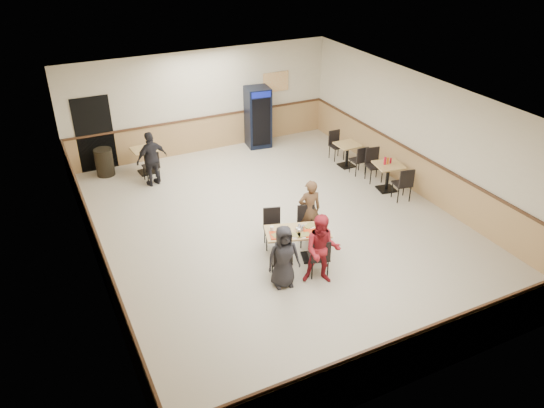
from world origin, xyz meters
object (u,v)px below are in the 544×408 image
side_table_near (388,173)px  trash_bin (104,162)px  side_table_far (347,151)px  back_table (145,157)px  diner_woman_left (284,257)px  diner_man_opposite (310,210)px  lone_diner (152,159)px  diner_woman_right (322,250)px  main_table (297,241)px  pepsi_cooler (258,117)px

side_table_near → trash_bin: size_ratio=1.03×
side_table_far → back_table: back_table is taller
side_table_near → side_table_far: (-0.13, 1.69, -0.03)m
diner_woman_left → side_table_near: size_ratio=1.65×
diner_man_opposite → lone_diner: lone_diner is taller
diner_woman_right → back_table: 6.62m
main_table → diner_woman_left: (-0.64, -0.63, 0.19)m
main_table → lone_diner: (-1.75, 4.70, 0.27)m
main_table → trash_bin: bearing=133.2°
side_table_far → pepsi_cooler: pepsi_cooler is taller
trash_bin → diner_man_opposite: bearing=-56.7°
lone_diner → side_table_near: lone_diner is taller
diner_man_opposite → lone_diner: 4.72m
side_table_near → pepsi_cooler: bearing=112.9°
lone_diner → trash_bin: bearing=-62.2°
diner_man_opposite → diner_woman_right: bearing=79.1°
diner_woman_left → back_table: 6.23m
diner_woman_right → pepsi_cooler: 6.98m
diner_woman_left → lone_diner: 5.44m
main_table → back_table: back_table is taller
pepsi_cooler → trash_bin: 4.67m
diner_woman_right → diner_woman_left: bearing=-169.1°
diner_woman_right → diner_man_opposite: (0.57, 1.48, -0.03)m
trash_bin → diner_woman_right: bearing=-66.8°
lone_diner → side_table_far: size_ratio=2.19×
side_table_near → side_table_far: side_table_near is taller
diner_woman_left → trash_bin: bearing=117.9°
main_table → side_table_near: bearing=43.4°
diner_man_opposite → back_table: bearing=-53.8°
trash_bin → main_table: bearing=-64.4°
main_table → diner_woman_right: 0.90m
diner_woman_left → lone_diner: (-1.11, 5.33, 0.09)m
diner_woman_left → side_table_near: (4.23, 2.36, -0.17)m
side_table_near → trash_bin: (-6.39, 4.12, -0.10)m
main_table → diner_woman_left: 0.91m
main_table → back_table: bearing=125.3°
diner_woman_left → back_table: diner_woman_left is taller
diner_woman_left → trash_bin: (-2.16, 6.48, -0.27)m
diner_woman_left → trash_bin: diner_woman_left is taller
diner_woman_left → back_table: size_ratio=1.84×
pepsi_cooler → side_table_near: bearing=-60.2°
diner_woman_left → diner_woman_right: diner_woman_right is taller
back_table → lone_diner: bearing=-90.0°
main_table → diner_man_opposite: size_ratio=1.02×
main_table → side_table_near: size_ratio=1.83×
side_table_near → pepsi_cooler: pepsi_cooler is taller
diner_man_opposite → back_table: size_ratio=1.99×
side_table_far → trash_bin: size_ratio=0.89×
pepsi_cooler → trash_bin: pepsi_cooler is taller
side_table_near → pepsi_cooler: 4.54m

